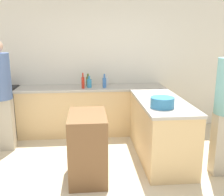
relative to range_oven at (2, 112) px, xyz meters
The scene contains 12 objects.
wall_back 1.93m from the range_oven, 11.06° to the left, with size 8.00×0.06×2.70m.
counter_back 1.68m from the range_oven, ahead, with size 2.75×0.62×0.91m.
counter_peninsula 2.94m from the range_oven, 22.47° to the right, with size 0.69×1.68×0.91m.
range_oven is the anchor object (origin of this frame).
island_table 2.30m from the range_oven, 45.87° to the right, with size 0.48×0.75×0.88m.
mixing_bowl 3.07m from the range_oven, 30.54° to the right, with size 0.32×0.32×0.14m.
dish_soap_bottle 1.73m from the range_oven, ahead, with size 0.09×0.09×0.21m.
olive_oil_bottle 1.71m from the range_oven, ahead, with size 0.07×0.07×0.23m.
vinegar_bottle_clear 2.05m from the range_oven, ahead, with size 0.08×0.08×0.19m.
hot_sauce_bottle 1.63m from the range_oven, ahead, with size 0.06×0.06×0.28m.
water_bottle_blue 2.00m from the range_oven, ahead, with size 0.07×0.07×0.25m.
person_by_range 0.84m from the range_oven, 70.26° to the right, with size 0.35×0.35×1.79m.
Camera 1 is at (-0.05, -2.70, 1.86)m, focal length 42.00 mm.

